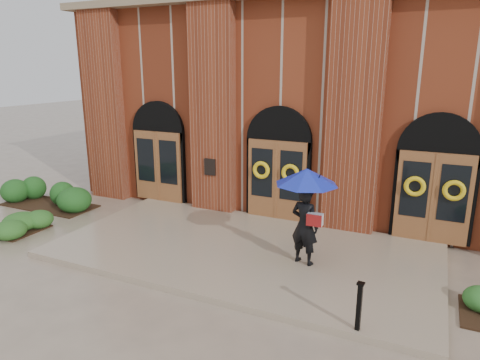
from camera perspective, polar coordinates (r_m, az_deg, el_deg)
The scene contains 7 objects.
ground at distance 11.57m, azimuth 0.05°, elevation -9.88°, with size 90.00×90.00×0.00m, color gray.
landing at distance 11.66m, azimuth 0.36°, elevation -9.26°, with size 10.00×5.30×0.15m, color gray.
church_building at distance 18.89m, azimuth 11.53°, elevation 10.51°, with size 16.20×12.53×7.00m.
man_with_umbrella at distance 10.28m, azimuth 8.79°, elevation -2.37°, with size 1.80×1.80×2.40m.
metal_post at distance 8.37m, azimuth 15.60°, elevation -15.80°, with size 0.14×0.14×0.96m.
hedge_wall_left at distance 16.75m, azimuth -24.21°, elevation -1.83°, with size 3.15×1.26×0.81m, color #1B4A18.
hedge_front_left at distance 14.80m, azimuth -27.86°, elevation -4.98°, with size 1.44×1.24×0.51m, color #26551D.
Camera 1 is at (4.42, -9.53, 4.84)m, focal length 32.00 mm.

